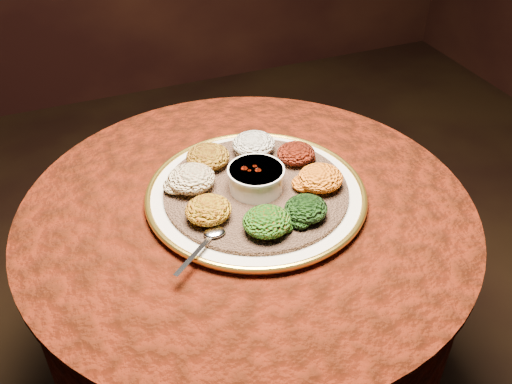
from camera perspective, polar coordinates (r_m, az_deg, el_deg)
name	(u,v)px	position (r m, az deg, el deg)	size (l,w,h in m)	color
table	(248,267)	(1.32, -0.82, -7.48)	(0.96, 0.96, 0.73)	black
platter	(256,194)	(1.21, 0.00, -0.22)	(0.54, 0.54, 0.02)	silver
injera	(256,190)	(1.20, 0.00, 0.18)	(0.39, 0.39, 0.01)	brown
stew_bowl	(256,177)	(1.18, 0.00, 1.48)	(0.12, 0.12, 0.05)	silver
spoon	(211,236)	(1.08, -4.47, -4.38)	(0.13, 0.10, 0.01)	silver
portion_ayib	(254,144)	(1.30, -0.23, 4.82)	(0.10, 0.09, 0.05)	silver
portion_kitfo	(296,153)	(1.27, 4.02, 3.88)	(0.09, 0.08, 0.04)	black
portion_tikil	(320,178)	(1.20, 6.46, 1.40)	(0.10, 0.09, 0.05)	#B8610F
portion_gomen	(306,209)	(1.12, 5.02, -1.68)	(0.09, 0.08, 0.04)	black
portion_mixveg	(267,222)	(1.08, 1.08, -2.97)	(0.09, 0.09, 0.05)	#942C09
portion_kik	(208,210)	(1.11, -4.79, -1.79)	(0.09, 0.09, 0.04)	#A57B0E
portion_timatim	(191,179)	(1.19, -6.49, 1.34)	(0.10, 0.10, 0.05)	maroon
portion_shiro	(208,157)	(1.26, -4.83, 3.53)	(0.10, 0.09, 0.05)	#8B6310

